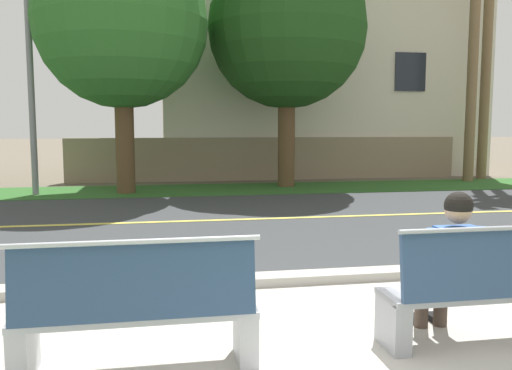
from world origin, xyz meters
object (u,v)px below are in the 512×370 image
Objects in this scene: streetlamp at (30,18)px; seated_person_blue at (450,260)px; shade_tree_centre at (293,16)px; bench_left at (137,312)px; shade_tree_left at (127,8)px; bench_right at (490,291)px.

seated_person_blue is at bearing -62.59° from streetlamp.
seated_person_blue is 0.17× the size of shade_tree_centre.
bench_left is 11.43m from shade_tree_left.
bench_left is 0.22× the size of streetlamp.
shade_tree_centre is (3.93, 11.35, 4.43)m from bench_left.
bench_left is 12.80m from shade_tree_centre.
shade_tree_left is (-3.11, 10.40, 4.09)m from seated_person_blue.
bench_right is 1.37× the size of seated_person_blue.
seated_person_blue is (2.50, 0.17, 0.23)m from bench_left.
bench_right is at bearing 0.00° from bench_left.
bench_right is at bearing -61.88° from streetlamp.
streetlamp is 2.44m from shade_tree_left.
streetlamp is at bearing 105.61° from bench_left.
shade_tree_centre is at bearing 84.07° from bench_right.
seated_person_blue is at bearing -73.35° from shade_tree_left.
shade_tree_left is (-0.61, 10.57, 4.31)m from bench_left.
shade_tree_left is (2.41, -0.24, 0.29)m from streetlamp.
shade_tree_left reaches higher than bench_right.
seated_person_blue is 12.57m from streetlamp.
bench_right is 12.89m from streetlamp.
shade_tree_left is at bearing -5.68° from streetlamp.
bench_left is 0.23× the size of shade_tree_left.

